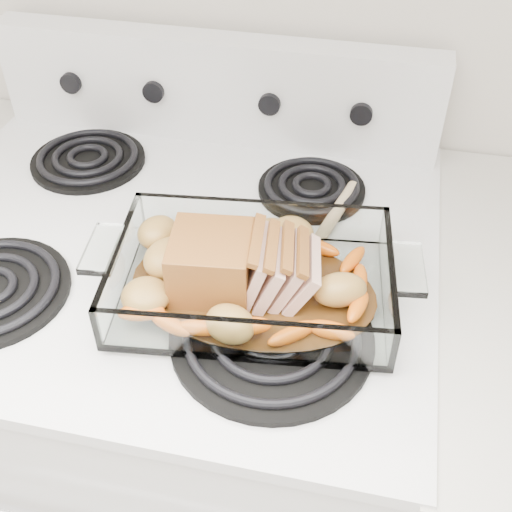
# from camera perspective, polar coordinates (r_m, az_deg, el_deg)

# --- Properties ---
(electric_range) EXTENTS (0.78, 0.70, 1.12)m
(electric_range) POSITION_cam_1_polar(r_m,az_deg,el_deg) (1.28, -6.06, -14.05)
(electric_range) COLOR white
(electric_range) RESTS_ON ground
(baking_dish) EXTENTS (0.35, 0.23, 0.07)m
(baking_dish) POSITION_cam_1_polar(r_m,az_deg,el_deg) (0.82, -0.30, -2.44)
(baking_dish) COLOR white
(baking_dish) RESTS_ON electric_range
(pork_roast) EXTENTS (0.19, 0.10, 0.08)m
(pork_roast) POSITION_cam_1_polar(r_m,az_deg,el_deg) (0.81, -2.15, -0.69)
(pork_roast) COLOR brown
(pork_roast) RESTS_ON baking_dish
(roast_vegetables) EXTENTS (0.39, 0.21, 0.05)m
(roast_vegetables) POSITION_cam_1_polar(r_m,az_deg,el_deg) (0.85, -0.00, -0.06)
(roast_vegetables) COLOR orange
(roast_vegetables) RESTS_ON baking_dish
(wooden_spoon) EXTENTS (0.09, 0.29, 0.02)m
(wooden_spoon) POSITION_cam_1_polar(r_m,az_deg,el_deg) (0.89, 5.02, -0.24)
(wooden_spoon) COLOR tan
(wooden_spoon) RESTS_ON electric_range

